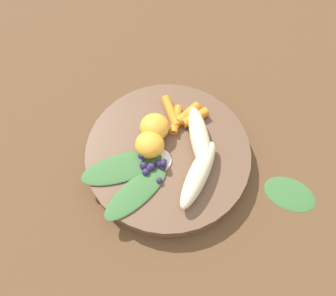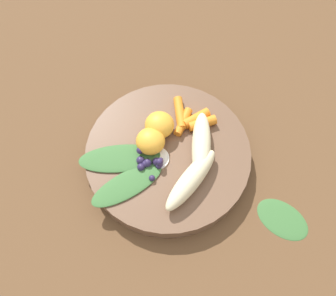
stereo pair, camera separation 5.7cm
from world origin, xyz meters
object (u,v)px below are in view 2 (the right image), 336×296
at_px(banana_peeled_left, 201,145).
at_px(banana_peeled_right, 191,179).
at_px(orange_segment_near, 151,141).
at_px(bowl, 168,155).
at_px(kale_leaf_stray, 283,219).

relative_size(banana_peeled_left, banana_peeled_right, 1.00).
height_order(banana_peeled_right, orange_segment_near, orange_segment_near).
relative_size(banana_peeled_left, orange_segment_near, 2.59).
distance_m(banana_peeled_right, orange_segment_near, 0.09).
height_order(bowl, banana_peeled_left, banana_peeled_left).
bearing_deg(banana_peeled_left, orange_segment_near, 89.63).
height_order(bowl, banana_peeled_right, banana_peeled_right).
bearing_deg(kale_leaf_stray, banana_peeled_right, -162.05).
xyz_separation_m(orange_segment_near, kale_leaf_stray, (0.24, -0.01, -0.05)).
relative_size(bowl, banana_peeled_right, 2.22).
distance_m(banana_peeled_right, kale_leaf_stray, 0.16).
bearing_deg(kale_leaf_stray, orange_segment_near, -172.11).
bearing_deg(orange_segment_near, banana_peeled_right, -19.41).
bearing_deg(banana_peeled_right, kale_leaf_stray, -71.52).
height_order(orange_segment_near, kale_leaf_stray, orange_segment_near).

